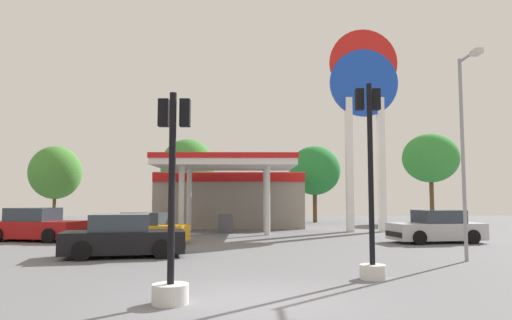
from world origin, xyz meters
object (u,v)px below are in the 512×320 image
at_px(car_1, 436,228).
at_px(tree_0, 55,173).
at_px(station_pole_sign, 364,101).
at_px(traffic_signal_2, 371,206).
at_px(car_3, 123,237).
at_px(traffic_signal_0, 171,234).
at_px(corner_streetlamp, 465,137).
at_px(tree_3, 431,158).
at_px(car_2, 35,226).
at_px(tree_1, 187,167).
at_px(car_0, 144,229).
at_px(tree_2, 315,171).

distance_m(car_1, tree_0, 29.23).
distance_m(station_pole_sign, car_1, 10.38).
bearing_deg(traffic_signal_2, tree_0, 126.74).
height_order(car_3, traffic_signal_0, traffic_signal_0).
xyz_separation_m(traffic_signal_0, corner_streetlamp, (8.66, 5.85, 2.73)).
distance_m(traffic_signal_2, tree_0, 31.69).
bearing_deg(tree_3, corner_streetlamp, -108.75).
relative_size(car_2, car_3, 1.06).
bearing_deg(car_3, car_2, 134.10).
relative_size(tree_1, tree_3, 0.91).
height_order(car_0, tree_1, tree_1).
bearing_deg(tree_2, tree_3, -1.99).
bearing_deg(car_0, traffic_signal_0, -74.64).
height_order(car_0, car_1, car_1).
bearing_deg(tree_1, car_2, -109.28).
relative_size(station_pole_sign, car_2, 2.70).
bearing_deg(car_0, corner_streetlamp, -27.88).
xyz_separation_m(station_pole_sign, corner_streetlamp, (0.01, -13.54, -4.07)).
relative_size(tree_3, corner_streetlamp, 1.11).
relative_size(car_1, corner_streetlamp, 0.65).
xyz_separation_m(tree_2, tree_3, (9.83, -0.34, 1.05)).
bearing_deg(tree_0, corner_streetlamp, -44.20).
bearing_deg(car_2, traffic_signal_0, -56.48).
bearing_deg(car_1, car_3, -158.87).
bearing_deg(car_2, car_1, -3.23).
distance_m(car_2, traffic_signal_0, 16.14).
distance_m(car_3, corner_streetlamp, 12.18).
height_order(car_0, tree_0, tree_0).
bearing_deg(tree_0, traffic_signal_0, -63.17).
bearing_deg(traffic_signal_2, tree_1, 107.98).
bearing_deg(corner_streetlamp, traffic_signal_0, -145.99).
height_order(tree_1, tree_2, tree_1).
bearing_deg(car_2, tree_1, 70.72).
distance_m(tree_0, tree_3, 31.08).
bearing_deg(corner_streetlamp, tree_2, 94.02).
bearing_deg(tree_0, tree_2, 5.49).
distance_m(car_1, car_2, 19.13).
relative_size(car_0, tree_2, 0.65).
relative_size(car_0, tree_1, 0.62).
xyz_separation_m(car_2, tree_0, (-5.31, 14.65, 3.38)).
height_order(station_pole_sign, tree_2, station_pole_sign).
distance_m(car_3, tree_2, 25.17).
height_order(tree_0, corner_streetlamp, corner_streetlamp).
distance_m(station_pole_sign, tree_0, 24.81).
relative_size(car_0, corner_streetlamp, 0.62).
height_order(traffic_signal_2, tree_0, tree_0).
bearing_deg(station_pole_sign, car_3, -133.79).
relative_size(car_1, traffic_signal_0, 1.05).
xyz_separation_m(traffic_signal_2, tree_2, (2.26, 27.37, 2.53)).
height_order(traffic_signal_0, tree_2, tree_2).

